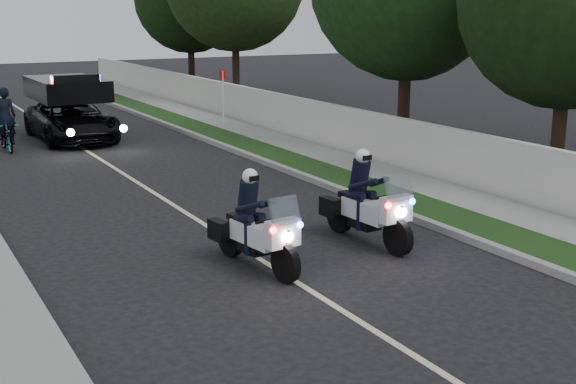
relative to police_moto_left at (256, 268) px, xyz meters
The scene contains 17 objects.
ground 2.74m from the police_moto_left, 84.13° to the right, with size 120.00×120.00×0.00m, color black.
curb_right 8.49m from the police_moto_left, 58.94° to the left, with size 0.20×60.00×0.15m, color gray.
grass_verge 8.87m from the police_moto_left, 55.06° to the left, with size 1.20×60.00×0.16m, color #193814.
sidewalk_right 9.67m from the police_moto_left, 48.74° to the left, with size 1.40×60.00×0.16m, color gray.
property_wall 10.39m from the police_moto_left, 44.58° to the left, with size 0.22×60.00×1.50m, color beige.
lane_marking 7.28m from the police_moto_left, 87.79° to the left, with size 0.12×50.00×0.01m, color #BFB78C.
police_moto_left is the anchor object (origin of this frame).
police_moto_right 2.58m from the police_moto_left, ahead, with size 0.77×2.20×1.87m, color silver, non-canonical shape.
police_suv 15.30m from the police_moto_left, 88.57° to the left, with size 2.40×5.19×2.52m, color black.
bicycle 14.34m from the police_moto_left, 97.87° to the left, with size 0.60×1.73×0.90m, color black.
cyclist 14.34m from the police_moto_left, 97.87° to the left, with size 0.67×0.45×1.87m, color black.
sign_post 16.70m from the police_moto_left, 67.91° to the left, with size 0.36×0.36×2.28m, color #9D120B, non-canonical shape.
tree_right_a 10.00m from the police_moto_left, 12.08° to the left, with size 5.55×5.55×9.25m, color black, non-canonical shape.
tree_right_b 12.74m from the police_moto_left, 41.24° to the left, with size 6.25×6.25×10.41m, color #1A3D14, non-canonical shape.
tree_right_c 13.97m from the police_moto_left, 42.03° to the left, with size 5.84×5.84×9.73m, color black, non-canonical shape.
tree_right_d 25.15m from the police_moto_left, 65.78° to the left, with size 6.81×6.81×11.35m, color #224015, non-canonical shape.
tree_right_e 29.76m from the police_moto_left, 70.40° to the left, with size 5.97×5.97×9.94m, color black, non-canonical shape.
Camera 1 is at (-5.91, -8.71, 4.47)m, focal length 47.12 mm.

